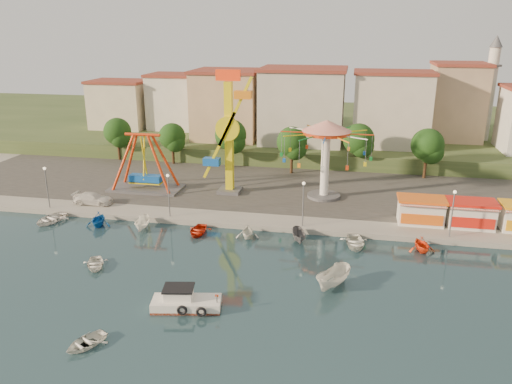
% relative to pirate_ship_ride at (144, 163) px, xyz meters
% --- Properties ---
extents(ground, '(200.00, 200.00, 0.00)m').
position_rel_pirate_ship_ride_xyz_m(ground, '(14.94, -22.27, -4.39)').
color(ground, '#132A34').
rests_on(ground, ground).
extents(quay_deck, '(200.00, 100.00, 0.60)m').
position_rel_pirate_ship_ride_xyz_m(quay_deck, '(14.94, 39.73, -4.09)').
color(quay_deck, '#9E998E').
rests_on(quay_deck, ground).
extents(asphalt_pad, '(90.00, 28.00, 0.01)m').
position_rel_pirate_ship_ride_xyz_m(asphalt_pad, '(14.94, 7.73, -3.79)').
color(asphalt_pad, '#4C4944').
rests_on(asphalt_pad, quay_deck).
extents(hill_terrace, '(200.00, 60.00, 3.00)m').
position_rel_pirate_ship_ride_xyz_m(hill_terrace, '(14.94, 44.73, -2.89)').
color(hill_terrace, '#384C26').
rests_on(hill_terrace, ground).
extents(pirate_ship_ride, '(10.00, 5.00, 8.00)m').
position_rel_pirate_ship_ride_xyz_m(pirate_ship_ride, '(0.00, 0.00, 0.00)').
color(pirate_ship_ride, '#59595E').
rests_on(pirate_ship_ride, quay_deck).
extents(kamikaze_tower, '(5.06, 3.10, 16.50)m').
position_rel_pirate_ship_ride_xyz_m(kamikaze_tower, '(12.07, 0.80, 4.16)').
color(kamikaze_tower, '#59595E').
rests_on(kamikaze_tower, quay_deck).
extents(wave_swinger, '(11.60, 11.60, 10.40)m').
position_rel_pirate_ship_ride_xyz_m(wave_swinger, '(24.66, 1.39, 3.80)').
color(wave_swinger, '#59595E').
rests_on(wave_swinger, quay_deck).
extents(booth_left, '(5.40, 3.78, 3.08)m').
position_rel_pirate_ship_ride_xyz_m(booth_left, '(36.22, -5.79, -2.23)').
color(booth_left, white).
rests_on(booth_left, quay_deck).
extents(booth_mid, '(5.40, 3.78, 3.08)m').
position_rel_pirate_ship_ride_xyz_m(booth_mid, '(41.66, -5.79, -2.23)').
color(booth_mid, white).
rests_on(booth_mid, quay_deck).
extents(lamp_post_0, '(0.14, 0.14, 5.00)m').
position_rel_pirate_ship_ride_xyz_m(lamp_post_0, '(-9.06, -9.27, -1.29)').
color(lamp_post_0, '#59595E').
rests_on(lamp_post_0, quay_deck).
extents(lamp_post_1, '(0.14, 0.14, 5.00)m').
position_rel_pirate_ship_ride_xyz_m(lamp_post_1, '(6.94, -9.27, -1.29)').
color(lamp_post_1, '#59595E').
rests_on(lamp_post_1, quay_deck).
extents(lamp_post_2, '(0.14, 0.14, 5.00)m').
position_rel_pirate_ship_ride_xyz_m(lamp_post_2, '(22.94, -9.27, -1.29)').
color(lamp_post_2, '#59595E').
rests_on(lamp_post_2, quay_deck).
extents(lamp_post_3, '(0.14, 0.14, 5.00)m').
position_rel_pirate_ship_ride_xyz_m(lamp_post_3, '(38.94, -9.27, -1.29)').
color(lamp_post_3, '#59595E').
rests_on(lamp_post_3, quay_deck).
extents(tree_0, '(4.60, 4.60, 7.19)m').
position_rel_pirate_ship_ride_xyz_m(tree_0, '(-11.06, 14.70, 1.08)').
color(tree_0, '#382314').
rests_on(tree_0, quay_deck).
extents(tree_1, '(4.35, 4.35, 6.80)m').
position_rel_pirate_ship_ride_xyz_m(tree_1, '(-1.06, 13.97, 0.81)').
color(tree_1, '#382314').
rests_on(tree_1, quay_deck).
extents(tree_2, '(5.02, 5.02, 7.85)m').
position_rel_pirate_ship_ride_xyz_m(tree_2, '(8.94, 13.54, 1.52)').
color(tree_2, '#382314').
rests_on(tree_2, quay_deck).
extents(tree_3, '(4.68, 4.68, 7.32)m').
position_rel_pirate_ship_ride_xyz_m(tree_3, '(18.94, 12.09, 1.16)').
color(tree_3, '#382314').
rests_on(tree_3, quay_deck).
extents(tree_4, '(4.86, 4.86, 7.60)m').
position_rel_pirate_ship_ride_xyz_m(tree_4, '(28.94, 15.08, 1.35)').
color(tree_4, '#382314').
rests_on(tree_4, quay_deck).
extents(tree_5, '(4.83, 4.83, 7.54)m').
position_rel_pirate_ship_ride_xyz_m(tree_5, '(38.94, 13.26, 1.31)').
color(tree_5, '#382314').
rests_on(tree_5, quay_deck).
extents(building_0, '(9.26, 9.53, 11.87)m').
position_rel_pirate_ship_ride_xyz_m(building_0, '(-18.43, 23.79, 4.54)').
color(building_0, beige).
rests_on(building_0, hill_terrace).
extents(building_1, '(12.33, 9.01, 8.63)m').
position_rel_pirate_ship_ride_xyz_m(building_1, '(-6.38, 29.11, 2.92)').
color(building_1, silver).
rests_on(building_1, hill_terrace).
extents(building_2, '(11.95, 9.28, 11.23)m').
position_rel_pirate_ship_ride_xyz_m(building_2, '(6.76, 29.69, 4.22)').
color(building_2, tan).
rests_on(building_2, hill_terrace).
extents(building_3, '(12.59, 10.50, 9.20)m').
position_rel_pirate_ship_ride_xyz_m(building_3, '(20.55, 26.53, 3.20)').
color(building_3, beige).
rests_on(building_3, hill_terrace).
extents(building_4, '(10.75, 9.23, 9.24)m').
position_rel_pirate_ship_ride_xyz_m(building_4, '(34.01, 29.93, 3.22)').
color(building_4, beige).
rests_on(building_4, hill_terrace).
extents(building_5, '(12.77, 10.96, 11.21)m').
position_rel_pirate_ship_ride_xyz_m(building_5, '(47.31, 28.06, 4.21)').
color(building_5, tan).
rests_on(building_5, hill_terrace).
extents(minaret, '(2.80, 2.80, 18.00)m').
position_rel_pirate_ship_ride_xyz_m(minaret, '(50.94, 31.73, 8.15)').
color(minaret, silver).
rests_on(minaret, hill_terrace).
extents(cabin_motorboat, '(5.99, 3.15, 2.00)m').
position_rel_pirate_ship_ride_xyz_m(cabin_motorboat, '(15.11, -27.77, -3.86)').
color(cabin_motorboat, white).
rests_on(cabin_motorboat, ground).
extents(rowboat_a, '(3.63, 4.06, 0.69)m').
position_rel_pirate_ship_ride_xyz_m(rowboat_a, '(4.12, -22.37, -4.05)').
color(rowboat_a, white).
rests_on(rowboat_a, ground).
extents(rowboat_b, '(3.53, 3.95, 0.67)m').
position_rel_pirate_ship_ride_xyz_m(rowboat_b, '(9.65, -34.14, -4.06)').
color(rowboat_b, white).
rests_on(rowboat_b, ground).
extents(skiff, '(3.88, 4.99, 1.83)m').
position_rel_pirate_ship_ride_xyz_m(skiff, '(27.06, -21.95, -3.48)').
color(skiff, silver).
rests_on(skiff, ground).
extents(van, '(5.15, 2.27, 1.47)m').
position_rel_pirate_ship_ride_xyz_m(van, '(-4.28, -7.02, -3.06)').
color(van, silver).
rests_on(van, quay_deck).
extents(moored_boat_0, '(3.94, 4.84, 0.88)m').
position_rel_pirate_ship_ride_xyz_m(moored_boat_0, '(-7.00, -12.47, -3.95)').
color(moored_boat_0, white).
rests_on(moored_boat_0, ground).
extents(moored_boat_1, '(3.40, 3.77, 1.75)m').
position_rel_pirate_ship_ride_xyz_m(moored_boat_1, '(-0.71, -12.47, -3.52)').
color(moored_boat_1, '#145EB3').
rests_on(moored_boat_1, ground).
extents(moored_boat_2, '(1.90, 3.77, 1.39)m').
position_rel_pirate_ship_ride_xyz_m(moored_boat_2, '(4.79, -12.47, -3.70)').
color(moored_boat_2, white).
rests_on(moored_boat_2, ground).
extents(moored_boat_3, '(2.65, 3.68, 0.76)m').
position_rel_pirate_ship_ride_xyz_m(moored_boat_3, '(11.43, -12.47, -4.01)').
color(moored_boat_3, red).
rests_on(moored_boat_3, ground).
extents(moored_boat_4, '(3.13, 3.44, 1.56)m').
position_rel_pirate_ship_ride_xyz_m(moored_boat_4, '(17.17, -12.47, -3.62)').
color(moored_boat_4, white).
rests_on(moored_boat_4, ground).
extents(moored_boat_5, '(2.15, 3.75, 1.37)m').
position_rel_pirate_ship_ride_xyz_m(moored_boat_5, '(22.90, -12.47, -3.71)').
color(moored_boat_5, '#5C5B60').
rests_on(moored_boat_5, ground).
extents(moored_boat_6, '(3.42, 4.47, 0.86)m').
position_rel_pirate_ship_ride_xyz_m(moored_boat_6, '(28.91, -12.47, -3.96)').
color(moored_boat_6, white).
rests_on(moored_boat_6, ground).
extents(moored_boat_7, '(3.43, 3.72, 1.64)m').
position_rel_pirate_ship_ride_xyz_m(moored_boat_7, '(35.72, -12.47, -3.58)').
color(moored_boat_7, '#F44015').
rests_on(moored_boat_7, ground).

